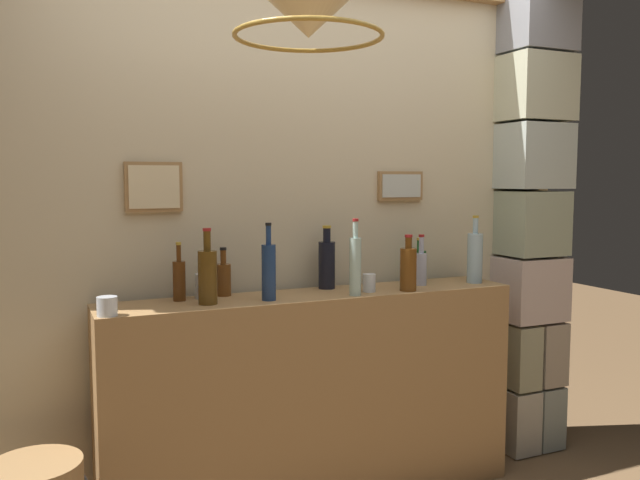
% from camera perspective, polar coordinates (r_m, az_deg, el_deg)
% --- Properties ---
extents(panelled_rear_partition, '(3.09, 0.15, 2.58)m').
position_cam_1_polar(panelled_rear_partition, '(3.14, -2.19, 2.90)').
color(panelled_rear_partition, beige).
rests_on(panelled_rear_partition, ground).
extents(stone_pillar, '(0.36, 0.32, 2.51)m').
position_cam_1_polar(stone_pillar, '(3.73, 17.88, 1.70)').
color(stone_pillar, '#AAA696').
rests_on(stone_pillar, ground).
extents(bar_shelf_unit, '(1.94, 0.33, 0.98)m').
position_cam_1_polar(bar_shelf_unit, '(3.08, -0.39, -13.78)').
color(bar_shelf_unit, '#9E7547').
rests_on(bar_shelf_unit, ground).
extents(liquor_bottle_bourbon, '(0.06, 0.06, 0.25)m').
position_cam_1_polar(liquor_bottle_bourbon, '(3.22, 8.88, -2.32)').
color(liquor_bottle_bourbon, '#AFB4C9').
rests_on(liquor_bottle_bourbon, bar_shelf_unit).
extents(liquor_bottle_whiskey, '(0.08, 0.08, 0.26)m').
position_cam_1_polar(liquor_bottle_whiskey, '(3.05, 7.77, -2.46)').
color(liquor_bottle_whiskey, brown).
rests_on(liquor_bottle_whiskey, bar_shelf_unit).
extents(liquor_bottle_rum, '(0.08, 0.08, 0.32)m').
position_cam_1_polar(liquor_bottle_rum, '(2.73, -9.86, -3.07)').
color(liquor_bottle_rum, '#593C13').
rests_on(liquor_bottle_rum, bar_shelf_unit).
extents(liquor_bottle_gin, '(0.08, 0.08, 0.30)m').
position_cam_1_polar(liquor_bottle_gin, '(3.08, 0.60, -2.04)').
color(liquor_bottle_gin, black).
rests_on(liquor_bottle_gin, bar_shelf_unit).
extents(liquor_bottle_vodka, '(0.07, 0.07, 0.22)m').
position_cam_1_polar(liquor_bottle_vodka, '(2.93, -8.49, -3.33)').
color(liquor_bottle_vodka, brown).
rests_on(liquor_bottle_vodka, bar_shelf_unit).
extents(liquor_bottle_scotch, '(0.05, 0.05, 0.35)m').
position_cam_1_polar(liquor_bottle_scotch, '(2.90, 3.12, -2.15)').
color(liquor_bottle_scotch, '#AAC9BE').
rests_on(liquor_bottle_scotch, bar_shelf_unit).
extents(liquor_bottle_brandy, '(0.07, 0.07, 0.22)m').
position_cam_1_polar(liquor_bottle_brandy, '(3.33, 8.73, -2.17)').
color(liquor_bottle_brandy, '#1B5421').
rests_on(liquor_bottle_brandy, bar_shelf_unit).
extents(liquor_bottle_sherry, '(0.05, 0.05, 0.25)m').
position_cam_1_polar(liquor_bottle_sherry, '(2.84, -12.29, -3.39)').
color(liquor_bottle_sherry, '#5E3313').
rests_on(liquor_bottle_sherry, bar_shelf_unit).
extents(liquor_bottle_vermouth, '(0.08, 0.08, 0.34)m').
position_cam_1_polar(liquor_bottle_vermouth, '(3.34, 13.47, -1.44)').
color(liquor_bottle_vermouth, '#A1BFCC').
rests_on(liquor_bottle_vermouth, bar_shelf_unit).
extents(liquor_bottle_mezcal, '(0.06, 0.06, 0.33)m').
position_cam_1_polar(liquor_bottle_mezcal, '(2.79, -4.53, -2.68)').
color(liquor_bottle_mezcal, navy).
rests_on(liquor_bottle_mezcal, bar_shelf_unit).
extents(glass_tumbler_rocks, '(0.07, 0.07, 0.11)m').
position_cam_1_polar(glass_tumbler_rocks, '(2.88, -10.29, -4.01)').
color(glass_tumbler_rocks, silver).
rests_on(glass_tumbler_rocks, bar_shelf_unit).
extents(glass_tumbler_highball, '(0.06, 0.06, 0.08)m').
position_cam_1_polar(glass_tumbler_highball, '(3.01, 4.34, -3.78)').
color(glass_tumbler_highball, silver).
rests_on(glass_tumbler_highball, bar_shelf_unit).
extents(glass_tumbler_shot, '(0.08, 0.08, 0.07)m').
position_cam_1_polar(glass_tumbler_shot, '(2.61, -18.22, -5.56)').
color(glass_tumbler_shot, silver).
rests_on(glass_tumbler_shot, bar_shelf_unit).
extents(pendant_lamp, '(0.50, 0.50, 0.53)m').
position_cam_1_polar(pendant_lamp, '(2.23, -1.02, 20.01)').
color(pendant_lamp, beige).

